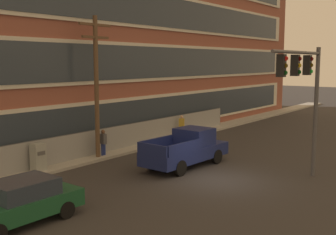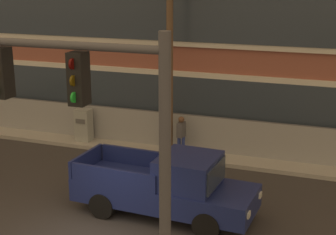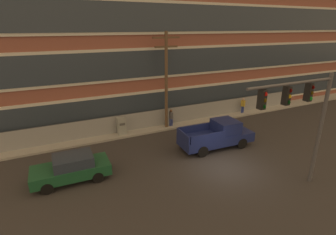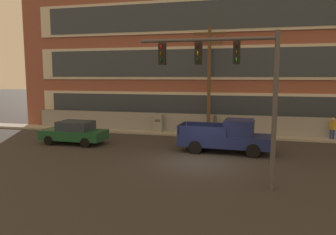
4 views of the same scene
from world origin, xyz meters
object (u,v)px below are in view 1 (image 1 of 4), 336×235
object	(u,v)px
pedestrian_near_cabinet	(182,125)
pedestrian_by_fence	(103,142)
traffic_signal_mast	(305,84)
pickup_truck_navy	(187,149)
utility_pole_near_corner	(96,81)
electrical_cabinet	(38,159)
sedan_dark_green	(20,202)

from	to	relation	value
pedestrian_near_cabinet	pedestrian_by_fence	distance (m)	8.25
traffic_signal_mast	pickup_truck_navy	bearing A→B (deg)	93.95
pedestrian_by_fence	utility_pole_near_corner	bearing A→B (deg)	-175.38
electrical_cabinet	sedan_dark_green	bearing A→B (deg)	-131.35
pickup_truck_navy	electrical_cabinet	distance (m)	7.78
electrical_cabinet	pedestrian_by_fence	size ratio (longest dim) A/B	0.92
pickup_truck_navy	utility_pole_near_corner	size ratio (longest dim) A/B	0.69
electrical_cabinet	pedestrian_by_fence	xyz separation A→B (m)	(4.48, -0.11, 0.19)
sedan_dark_green	electrical_cabinet	world-z (taller)	sedan_dark_green
pickup_truck_navy	sedan_dark_green	bearing A→B (deg)	179.52
pickup_truck_navy	pedestrian_by_fence	world-z (taller)	pickup_truck_navy
traffic_signal_mast	pickup_truck_navy	distance (m)	7.17
utility_pole_near_corner	traffic_signal_mast	bearing A→B (deg)	-78.82
traffic_signal_mast	pedestrian_near_cabinet	xyz separation A→B (m)	(6.52, 11.34, -3.67)
traffic_signal_mast	pedestrian_near_cabinet	distance (m)	13.59
traffic_signal_mast	pickup_truck_navy	size ratio (longest dim) A/B	1.12
pickup_truck_navy	utility_pole_near_corner	xyz separation A→B (m)	(-1.79, 5.06, 3.59)
traffic_signal_mast	utility_pole_near_corner	bearing A→B (deg)	101.18
traffic_signal_mast	electrical_cabinet	world-z (taller)	traffic_signal_mast
traffic_signal_mast	sedan_dark_green	bearing A→B (deg)	149.86
utility_pole_near_corner	pedestrian_by_fence	bearing A→B (deg)	4.62
pickup_truck_navy	utility_pole_near_corner	bearing A→B (deg)	109.48
utility_pole_near_corner	pickup_truck_navy	bearing A→B (deg)	-70.52
pickup_truck_navy	pedestrian_by_fence	size ratio (longest dim) A/B	3.36
traffic_signal_mast	electrical_cabinet	size ratio (longest dim) A/B	4.08
sedan_dark_green	utility_pole_near_corner	bearing A→B (deg)	30.31
pickup_truck_navy	pedestrian_by_fence	bearing A→B (deg)	104.40
pedestrian_near_cabinet	pedestrian_by_fence	bearing A→B (deg)	-179.18
pedestrian_near_cabinet	sedan_dark_green	bearing A→B (deg)	-163.43
traffic_signal_mast	electrical_cabinet	xyz separation A→B (m)	(-6.21, 11.33, -3.86)
sedan_dark_green	electrical_cabinet	size ratio (longest dim) A/B	2.83
electrical_cabinet	pedestrian_near_cabinet	xyz separation A→B (m)	(12.73, 0.01, 0.19)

